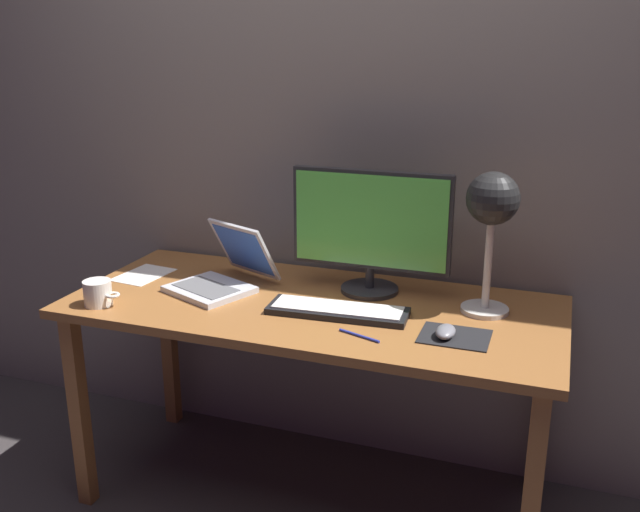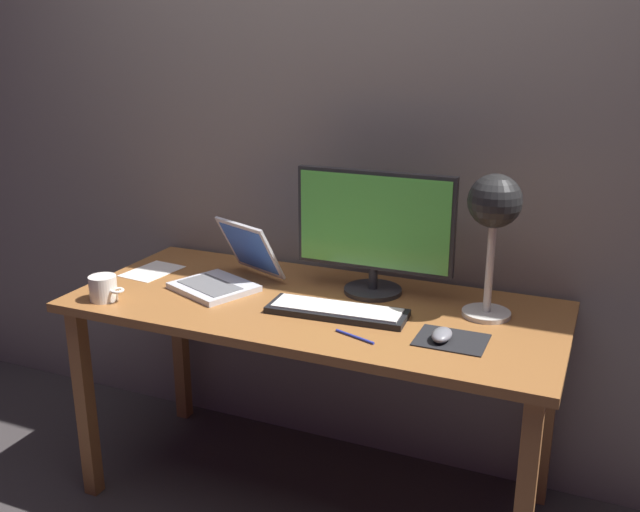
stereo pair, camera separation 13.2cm
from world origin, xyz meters
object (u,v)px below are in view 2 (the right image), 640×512
laptop (231,268)px  coffee_mug (104,288)px  monitor (374,228)px  desk_lamp (494,212)px  mouse (442,335)px  pen (355,337)px  keyboard_main (337,311)px

laptop → coffee_mug: 0.43m
monitor → coffee_mug: (-0.79, -0.42, -0.19)m
monitor → laptop: 0.52m
monitor → desk_lamp: desk_lamp is taller
laptop → mouse: 0.81m
desk_lamp → pen: bearing=-134.9°
desk_lamp → pen: size_ratio=3.19×
desk_lamp → laptop: bearing=-175.8°
coffee_mug → pen: 0.87m
coffee_mug → pen: bearing=2.7°
desk_lamp → mouse: desk_lamp is taller
laptop → desk_lamp: desk_lamp is taller
monitor → pen: bearing=-78.7°
monitor → keyboard_main: (-0.04, -0.23, -0.22)m
keyboard_main → laptop: size_ratio=1.12×
pen → keyboard_main: bearing=127.8°
keyboard_main → desk_lamp: 0.56m
laptop → coffee_mug: laptop is taller
laptop → pen: 0.61m
keyboard_main → desk_lamp: desk_lamp is taller
desk_lamp → pen: 0.56m
monitor → pen: monitor is taller
keyboard_main → desk_lamp: size_ratio=1.00×
pen → coffee_mug: bearing=-177.3°
mouse → pen: mouse is taller
monitor → mouse: bearing=-43.8°
pen → laptop: bearing=155.3°
monitor → laptop: size_ratio=1.34×
laptop → keyboard_main: bearing=-13.9°
coffee_mug → pen: size_ratio=0.89×
desk_lamp → pen: (-0.32, -0.32, -0.33)m
keyboard_main → mouse: size_ratio=4.67×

